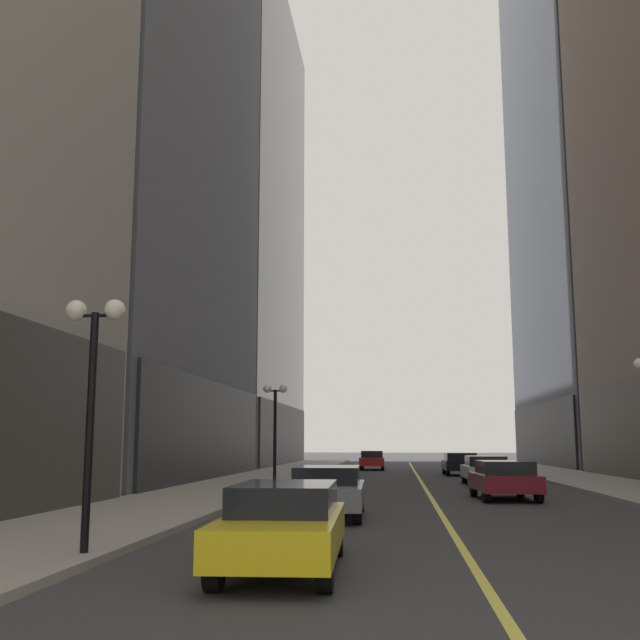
% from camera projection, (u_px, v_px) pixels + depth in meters
% --- Properties ---
extents(ground_plane, '(200.00, 200.00, 0.00)m').
position_uv_depth(ground_plane, '(421.00, 482.00, 37.31)').
color(ground_plane, '#38383A').
extents(sidewalk_left, '(4.50, 78.00, 0.15)m').
position_uv_depth(sidewalk_left, '(257.00, 480.00, 38.13)').
color(sidewalk_left, '#9E9991').
rests_on(sidewalk_left, ground).
extents(sidewalk_right, '(4.50, 78.00, 0.15)m').
position_uv_depth(sidewalk_right, '(593.00, 481.00, 36.52)').
color(sidewalk_right, '#9E9991').
rests_on(sidewalk_right, ground).
extents(lane_centre_stripe, '(0.16, 70.00, 0.01)m').
position_uv_depth(lane_centre_stripe, '(421.00, 482.00, 37.32)').
color(lane_centre_stripe, '#E5D64C').
rests_on(lane_centre_stripe, ground).
extents(building_left_far, '(15.67, 26.00, 42.16)m').
position_uv_depth(building_left_far, '(200.00, 224.00, 67.00)').
color(building_left_far, gray).
rests_on(building_left_far, ground).
extents(building_right_far, '(10.20, 26.00, 75.00)m').
position_uv_depth(building_right_far, '(581.00, 33.00, 66.29)').
color(building_right_far, '#4C515B').
rests_on(building_right_far, ground).
extents(car_yellow, '(1.86, 4.71, 1.32)m').
position_uv_depth(car_yellow, '(284.00, 523.00, 11.78)').
color(car_yellow, yellow).
rests_on(car_yellow, ground).
extents(car_grey, '(2.02, 4.67, 1.32)m').
position_uv_depth(car_grey, '(327.00, 489.00, 20.02)').
color(car_grey, slate).
rests_on(car_grey, ground).
extents(car_maroon, '(2.10, 4.23, 1.32)m').
position_uv_depth(car_maroon, '(504.00, 478.00, 26.02)').
color(car_maroon, maroon).
rests_on(car_maroon, ground).
extents(car_silver, '(1.93, 4.09, 1.32)m').
position_uv_depth(car_silver, '(485.00, 469.00, 34.75)').
color(car_silver, '#B7B7BC').
rests_on(car_silver, ground).
extents(car_black, '(1.97, 4.19, 1.32)m').
position_uv_depth(car_black, '(460.00, 463.00, 44.71)').
color(car_black, black).
rests_on(car_black, ground).
extents(car_red, '(1.79, 4.64, 1.32)m').
position_uv_depth(car_red, '(372.00, 459.00, 53.52)').
color(car_red, '#B21919').
rests_on(car_red, ground).
extents(street_lamp_left_near, '(1.06, 0.36, 4.43)m').
position_uv_depth(street_lamp_left_near, '(93.00, 367.00, 13.06)').
color(street_lamp_left_near, black).
rests_on(street_lamp_left_near, ground).
extents(street_lamp_left_far, '(1.06, 0.36, 4.43)m').
position_uv_depth(street_lamp_left_far, '(275.00, 412.00, 32.72)').
color(street_lamp_left_far, black).
rests_on(street_lamp_left_far, ground).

